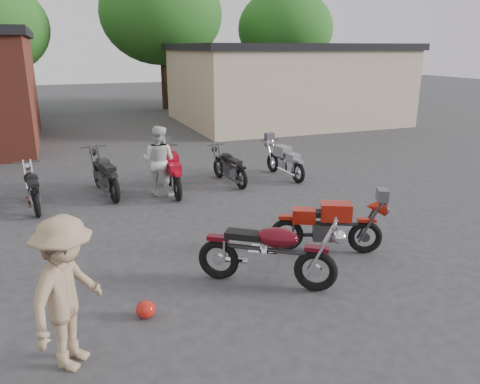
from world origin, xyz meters
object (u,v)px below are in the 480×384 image
object	(u,v)px
vintage_motorcycle	(269,249)
helmet	(146,309)
row_bike_5	(229,164)
person_light	(159,161)
row_bike_3	(105,171)
sportbike	(329,223)
row_bike_6	(284,159)
row_bike_2	(32,186)
row_bike_4	(172,170)
person_tan	(67,294)

from	to	relation	value
vintage_motorcycle	helmet	size ratio (longest dim) A/B	7.85
vintage_motorcycle	row_bike_5	distance (m)	5.89
person_light	row_bike_3	world-z (taller)	person_light
sportbike	row_bike_3	world-z (taller)	row_bike_3
vintage_motorcycle	row_bike_6	size ratio (longest dim) A/B	1.16
sportbike	row_bike_6	bearing A→B (deg)	98.52
row_bike_2	row_bike_4	bearing A→B (deg)	-95.18
person_light	row_bike_3	xyz separation A→B (m)	(-1.29, 0.51, -0.27)
row_bike_4	row_bike_6	bearing A→B (deg)	-81.86
row_bike_3	row_bike_6	bearing A→B (deg)	-100.63
sportbike	row_bike_5	world-z (taller)	sportbike
row_bike_6	helmet	bearing A→B (deg)	133.01
row_bike_2	row_bike_3	size ratio (longest dim) A/B	0.87
person_light	row_bike_4	world-z (taller)	person_light
person_tan	helmet	bearing A→B (deg)	-20.42
sportbike	row_bike_2	size ratio (longest dim) A/B	1.07
row_bike_4	row_bike_6	world-z (taller)	row_bike_4
row_bike_4	row_bike_5	distance (m)	1.68
row_bike_2	row_bike_5	size ratio (longest dim) A/B	1.01
sportbike	row_bike_4	distance (m)	5.03
vintage_motorcycle	person_tan	distance (m)	3.11
sportbike	row_bike_4	size ratio (longest dim) A/B	0.95
row_bike_2	row_bike_3	xyz separation A→B (m)	(1.68, 0.49, 0.08)
row_bike_6	sportbike	bearing A→B (deg)	155.99
vintage_motorcycle	sportbike	bearing A→B (deg)	62.23
sportbike	row_bike_5	bearing A→B (deg)	117.62
person_light	row_bike_6	distance (m)	3.74
vintage_motorcycle	sportbike	size ratio (longest dim) A/B	1.10
person_light	row_bike_5	distance (m)	2.06
row_bike_4	helmet	bearing A→B (deg)	166.78
row_bike_2	row_bike_4	world-z (taller)	row_bike_4
helmet	row_bike_5	size ratio (longest dim) A/B	0.15
vintage_motorcycle	row_bike_4	xyz separation A→B (m)	(-0.23, 5.46, -0.03)
person_tan	row_bike_3	size ratio (longest dim) A/B	0.88
row_bike_4	row_bike_5	bearing A→B (deg)	-77.48
person_light	person_tan	world-z (taller)	person_tan
helmet	person_tan	distance (m)	1.43
row_bike_4	sportbike	bearing A→B (deg)	-155.42
person_light	row_bike_6	xyz separation A→B (m)	(3.70, 0.35, -0.35)
helmet	row_bike_6	world-z (taller)	row_bike_6
person_tan	row_bike_5	size ratio (longest dim) A/B	1.02
row_bike_4	vintage_motorcycle	bearing A→B (deg)	-173.63
helmet	row_bike_4	bearing A→B (deg)	72.86
vintage_motorcycle	row_bike_5	size ratio (longest dim) A/B	1.18
helmet	row_bike_4	xyz separation A→B (m)	(1.75, 5.69, 0.47)
row_bike_5	vintage_motorcycle	bearing A→B (deg)	158.35
person_tan	row_bike_4	bearing A→B (deg)	11.48
vintage_motorcycle	row_bike_3	world-z (taller)	vintage_motorcycle
sportbike	row_bike_5	distance (m)	4.96
row_bike_4	person_light	bearing A→B (deg)	110.95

